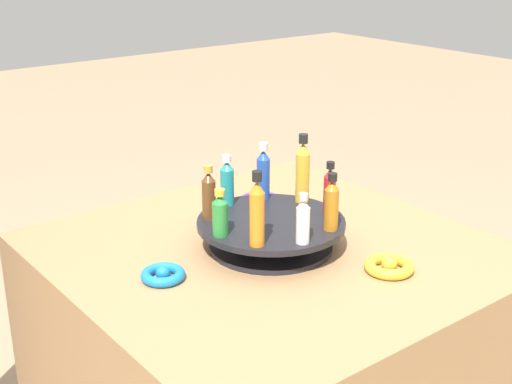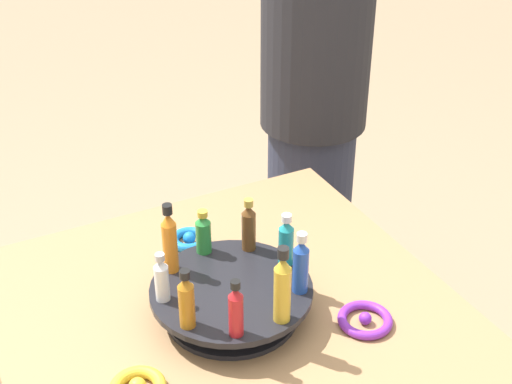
% 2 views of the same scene
% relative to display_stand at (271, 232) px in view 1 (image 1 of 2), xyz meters
% --- Properties ---
extents(display_stand, '(0.29, 0.29, 0.06)m').
position_rel_display_stand_xyz_m(display_stand, '(0.00, 0.00, 0.00)').
color(display_stand, black).
rests_on(display_stand, party_table).
extents(bottle_clear, '(0.03, 0.03, 0.09)m').
position_rel_display_stand_xyz_m(bottle_clear, '(-0.12, 0.02, 0.07)').
color(bottle_clear, silver).
rests_on(bottle_clear, display_stand).
extents(bottle_amber, '(0.03, 0.03, 0.11)m').
position_rel_display_stand_xyz_m(bottle_amber, '(-0.11, -0.06, 0.08)').
color(bottle_amber, '#AD6B19').
rests_on(bottle_amber, display_stand).
extents(bottle_red, '(0.02, 0.02, 0.11)m').
position_rel_display_stand_xyz_m(bottle_red, '(-0.04, -0.11, 0.08)').
color(bottle_red, '#B21E23').
rests_on(bottle_red, display_stand).
extents(bottle_gold, '(0.03, 0.03, 0.14)m').
position_rel_display_stand_xyz_m(bottle_gold, '(0.04, -0.11, 0.09)').
color(bottle_gold, gold).
rests_on(bottle_gold, display_stand).
extents(bottle_blue, '(0.03, 0.03, 0.12)m').
position_rel_display_stand_xyz_m(bottle_blue, '(0.10, -0.06, 0.08)').
color(bottle_blue, '#234CAD').
rests_on(bottle_blue, display_stand).
extents(bottle_teal, '(0.03, 0.03, 0.11)m').
position_rel_display_stand_xyz_m(bottle_teal, '(0.12, 0.02, 0.07)').
color(bottle_teal, teal).
rests_on(bottle_teal, display_stand).
extents(bottle_brown, '(0.03, 0.03, 0.11)m').
position_rel_display_stand_xyz_m(bottle_brown, '(0.08, 0.09, 0.08)').
color(bottle_brown, brown).
rests_on(bottle_brown, display_stand).
extents(bottle_green, '(0.03, 0.03, 0.09)m').
position_rel_display_stand_xyz_m(bottle_green, '(0.00, 0.12, 0.07)').
color(bottle_green, '#288438').
rests_on(bottle_green, display_stand).
extents(bottle_orange, '(0.03, 0.03, 0.14)m').
position_rel_display_stand_xyz_m(bottle_orange, '(-0.08, 0.09, 0.09)').
color(bottle_orange, orange).
rests_on(bottle_orange, display_stand).
extents(ribbon_bow_gold, '(0.09, 0.09, 0.03)m').
position_rel_display_stand_xyz_m(ribbon_bow_gold, '(-0.21, -0.11, -0.02)').
color(ribbon_bow_gold, gold).
rests_on(ribbon_bow_gold, party_table).
extents(ribbon_bow_purple, '(0.10, 0.10, 0.02)m').
position_rel_display_stand_xyz_m(ribbon_bow_purple, '(0.20, -0.13, -0.03)').
color(ribbon_bow_purple, purple).
rests_on(ribbon_bow_purple, party_table).
extents(ribbon_bow_blue, '(0.08, 0.08, 0.03)m').
position_rel_display_stand_xyz_m(ribbon_bow_blue, '(0.01, 0.24, -0.02)').
color(ribbon_bow_blue, blue).
rests_on(ribbon_bow_blue, party_table).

